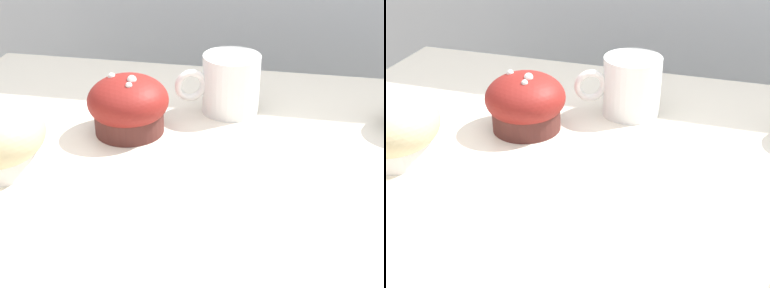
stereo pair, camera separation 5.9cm
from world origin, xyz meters
The scene contains 4 objects.
wall_back centered at (0.00, 0.60, 0.90)m, with size 3.20×0.10×1.80m, color silver.
muffin_front_center centered at (-0.19, 0.07, 0.98)m, with size 0.11×0.11×0.08m.
muffin_back_right centered at (-0.31, -0.05, 0.98)m, with size 0.11×0.11×0.08m.
coffee_cup centered at (-0.07, 0.15, 0.99)m, with size 0.11×0.08×0.08m.
Camera 2 is at (0.06, -0.52, 1.27)m, focal length 50.00 mm.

